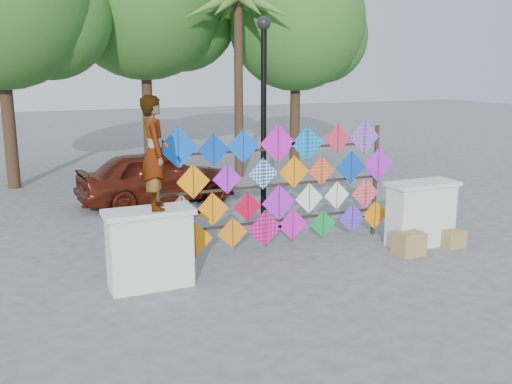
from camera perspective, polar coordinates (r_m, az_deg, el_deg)
ground at (r=10.54m, az=3.82°, el=-6.81°), size 80.00×80.00×0.00m
parapet_left at (r=9.25m, az=-10.57°, el=-5.52°), size 1.40×0.65×1.28m
parapet_right at (r=11.66m, az=16.16°, el=-2.05°), size 1.40×0.65×1.28m
kite_rack at (r=10.88m, az=2.52°, el=0.56°), size 5.00×0.24×2.46m
tree_east at (r=20.82m, az=4.24°, el=16.57°), size 5.40×4.80×7.42m
palm_tree at (r=18.20m, az=-1.80°, el=17.09°), size 3.62×3.62×5.83m
vendor_woman at (r=8.94m, az=-10.10°, el=3.87°), size 0.51×0.70×1.77m
sedan at (r=14.93m, az=-9.84°, el=1.52°), size 4.18×1.96×1.38m
lamppost at (r=11.91m, az=0.77°, el=8.69°), size 0.28×0.28×4.46m
cardboard_box_near at (r=11.12m, az=15.02°, el=-4.97°), size 0.50×0.45×0.45m
cardboard_box_far at (r=11.86m, az=18.99°, el=-4.38°), size 0.41×0.38×0.35m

